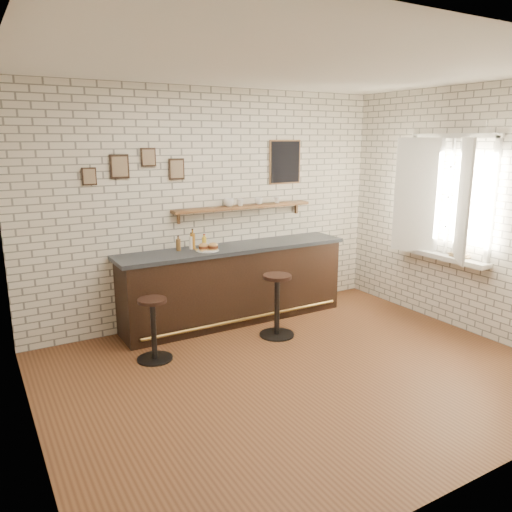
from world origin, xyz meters
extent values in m
plane|color=brown|center=(0.00, 0.00, 0.00)|extent=(5.00, 5.00, 0.00)
cube|color=black|center=(0.15, 1.70, 0.48)|extent=(3.00, 0.58, 0.96)
cube|color=#2D333A|center=(0.15, 1.70, 0.98)|extent=(3.10, 0.62, 0.05)
cylinder|color=olive|center=(0.15, 1.38, 0.12)|extent=(2.79, 0.04, 0.04)
cylinder|color=white|center=(-0.26, 1.64, 1.02)|extent=(0.28, 0.28, 0.01)
cylinder|color=gold|center=(-0.20, 1.66, 1.02)|extent=(0.05, 0.05, 0.00)
cylinder|color=gold|center=(-0.23, 1.63, 1.02)|extent=(0.05, 0.05, 0.00)
cylinder|color=gold|center=(-0.38, 1.71, 1.02)|extent=(0.06, 0.06, 0.00)
cylinder|color=gold|center=(-0.22, 1.67, 1.02)|extent=(0.06, 0.06, 0.00)
cylinder|color=gold|center=(-0.37, 1.59, 1.02)|extent=(0.06, 0.06, 0.00)
cylinder|color=gold|center=(-0.20, 1.65, 1.02)|extent=(0.04, 0.04, 0.00)
cylinder|color=gold|center=(-0.27, 1.59, 1.02)|extent=(0.05, 0.05, 0.00)
cylinder|color=gold|center=(-0.36, 1.57, 1.02)|extent=(0.04, 0.04, 0.00)
cylinder|color=gold|center=(-0.40, 1.65, 1.02)|extent=(0.05, 0.05, 0.00)
cylinder|color=gold|center=(-0.23, 1.58, 1.02)|extent=(0.06, 0.06, 0.00)
cylinder|color=gold|center=(-0.36, 1.66, 1.02)|extent=(0.04, 0.04, 0.00)
cylinder|color=gold|center=(-0.23, 1.63, 1.02)|extent=(0.05, 0.05, 0.00)
cylinder|color=brown|center=(-0.57, 1.82, 1.08)|extent=(0.06, 0.06, 0.15)
cylinder|color=brown|center=(-0.57, 1.82, 1.17)|extent=(0.02, 0.02, 0.03)
cylinder|color=black|center=(-0.57, 1.82, 1.19)|extent=(0.02, 0.02, 0.01)
cylinder|color=silver|center=(-0.40, 1.82, 1.09)|extent=(0.05, 0.05, 0.16)
cylinder|color=silver|center=(-0.40, 1.82, 1.19)|extent=(0.02, 0.02, 0.04)
cylinder|color=black|center=(-0.40, 1.82, 1.22)|extent=(0.02, 0.02, 0.01)
cylinder|color=#915917|center=(-0.38, 1.82, 1.11)|extent=(0.06, 0.06, 0.20)
cylinder|color=#915917|center=(-0.38, 1.82, 1.23)|extent=(0.02, 0.02, 0.05)
cylinder|color=black|center=(-0.38, 1.82, 1.26)|extent=(0.03, 0.03, 0.01)
cylinder|color=gold|center=(-0.22, 1.82, 1.08)|extent=(0.05, 0.05, 0.14)
cylinder|color=gold|center=(-0.22, 1.82, 1.16)|extent=(0.02, 0.02, 0.03)
cylinder|color=maroon|center=(-0.22, 1.82, 1.18)|extent=(0.03, 0.03, 0.01)
cylinder|color=black|center=(-1.19, 1.06, 0.01)|extent=(0.39, 0.39, 0.02)
cylinder|color=black|center=(-1.19, 1.06, 0.34)|extent=(0.06, 0.06, 0.64)
cylinder|color=black|center=(-1.19, 1.06, 0.68)|extent=(0.39, 0.39, 0.04)
cylinder|color=black|center=(0.34, 0.97, 0.01)|extent=(0.43, 0.43, 0.02)
cylinder|color=black|center=(0.34, 0.97, 0.38)|extent=(0.06, 0.06, 0.71)
cylinder|color=black|center=(0.34, 0.97, 0.75)|extent=(0.35, 0.35, 0.04)
cube|color=brown|center=(0.40, 1.90, 1.48)|extent=(2.00, 0.18, 0.04)
cube|color=brown|center=(-0.50, 1.97, 1.40)|extent=(0.03, 0.04, 0.16)
cube|color=brown|center=(1.30, 1.97, 1.40)|extent=(0.03, 0.04, 0.16)
imported|color=white|center=(0.18, 1.90, 1.55)|extent=(0.17, 0.17, 0.11)
imported|color=white|center=(0.35, 1.90, 1.55)|extent=(0.13, 0.13, 0.09)
imported|color=white|center=(0.63, 1.90, 1.54)|extent=(0.13, 0.13, 0.09)
imported|color=white|center=(0.93, 1.90, 1.54)|extent=(0.12, 0.12, 0.08)
cube|color=black|center=(-1.20, 1.98, 2.05)|extent=(0.22, 0.02, 0.28)
cube|color=black|center=(-0.85, 1.98, 2.15)|extent=(0.18, 0.02, 0.22)
cube|color=black|center=(-0.50, 1.98, 2.00)|extent=(0.20, 0.02, 0.26)
cube|color=black|center=(-1.55, 1.98, 1.95)|extent=(0.16, 0.02, 0.20)
cube|color=black|center=(1.10, 1.98, 2.05)|extent=(0.46, 0.02, 0.56)
cube|color=white|center=(2.40, 0.30, 0.90)|extent=(0.20, 1.35, 0.06)
cube|color=white|center=(2.47, 0.30, 2.40)|extent=(0.05, 1.30, 0.06)
cube|color=white|center=(2.47, 0.30, 0.90)|extent=(0.05, 1.30, 0.06)
cube|color=white|center=(2.47, -0.30, 1.65)|extent=(0.05, 0.06, 1.50)
cube|color=white|center=(2.47, 0.90, 1.65)|extent=(0.05, 0.06, 1.50)
cube|color=white|center=(2.32, 0.00, 1.65)|extent=(0.40, 0.46, 1.46)
cube|color=white|center=(2.32, 0.60, 1.65)|extent=(0.40, 0.46, 1.46)
imported|color=tan|center=(2.38, 0.02, 0.94)|extent=(0.23, 0.28, 0.02)
imported|color=tan|center=(2.38, 0.06, 0.96)|extent=(0.19, 0.25, 0.02)
camera|label=1|loc=(-2.79, -3.88, 2.37)|focal=35.00mm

